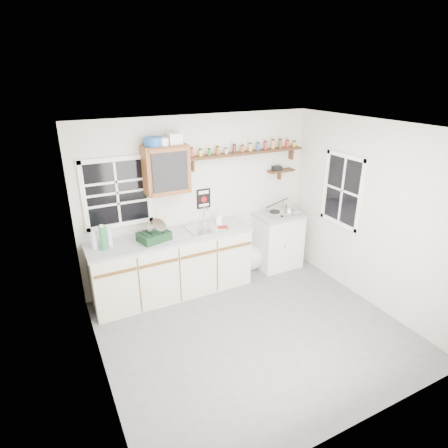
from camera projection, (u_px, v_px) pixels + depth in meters
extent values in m
cube|color=#565658|center=(253.00, 331.00, 4.74)|extent=(3.60, 3.20, 0.02)
cube|color=white|center=(261.00, 128.00, 3.78)|extent=(3.60, 3.20, 0.02)
cube|color=beige|center=(92.00, 278.00, 3.50)|extent=(0.02, 3.20, 2.50)
cube|color=beige|center=(372.00, 215.00, 5.02)|extent=(0.02, 3.20, 2.50)
cube|color=beige|center=(200.00, 201.00, 5.59)|extent=(3.60, 0.02, 2.50)
cube|color=beige|center=(364.00, 317.00, 2.93)|extent=(3.60, 0.02, 2.50)
cube|color=beige|center=(173.00, 266.00, 5.39)|extent=(2.27, 0.60, 0.88)
cube|color=gray|center=(171.00, 237.00, 5.22)|extent=(2.31, 0.62, 0.04)
cube|color=brown|center=(116.00, 273.00, 4.68)|extent=(0.53, 0.02, 0.03)
cube|color=brown|center=(159.00, 263.00, 4.92)|extent=(0.53, 0.02, 0.03)
cube|color=brown|center=(199.00, 254.00, 5.16)|extent=(0.53, 0.02, 0.03)
cube|color=brown|center=(235.00, 246.00, 5.39)|extent=(0.53, 0.02, 0.03)
cube|color=silver|center=(277.00, 241.00, 6.18)|extent=(0.70, 0.55, 0.88)
cube|color=gray|center=(279.00, 215.00, 6.01)|extent=(0.73, 0.57, 0.03)
cube|color=silver|center=(206.00, 228.00, 5.43)|extent=(0.52, 0.44, 0.03)
cylinder|color=silver|center=(204.00, 216.00, 5.54)|extent=(0.02, 0.02, 0.28)
cylinder|color=silver|center=(206.00, 209.00, 5.44)|extent=(0.02, 0.14, 0.02)
cube|color=brown|center=(166.00, 169.00, 5.01)|extent=(0.60, 0.30, 0.65)
cube|color=black|center=(170.00, 172.00, 4.87)|extent=(0.48, 0.02, 0.52)
cylinder|color=#194BA4|center=(153.00, 141.00, 4.80)|extent=(0.24, 0.24, 0.11)
cube|color=white|center=(175.00, 139.00, 4.92)|extent=(0.18, 0.15, 0.14)
cylinder|color=white|center=(164.00, 142.00, 4.82)|extent=(0.12, 0.12, 0.10)
cube|color=black|center=(246.00, 153.00, 5.56)|extent=(1.91, 0.18, 0.04)
cube|color=black|center=(192.00, 165.00, 5.27)|extent=(0.03, 0.10, 0.18)
cube|color=black|center=(291.00, 154.00, 5.99)|extent=(0.03, 0.10, 0.18)
cylinder|color=red|center=(192.00, 153.00, 5.16)|extent=(0.05, 0.05, 0.12)
cylinder|color=black|center=(191.00, 148.00, 5.13)|extent=(0.05, 0.05, 0.02)
cylinder|color=gold|center=(201.00, 153.00, 5.22)|extent=(0.06, 0.06, 0.09)
cylinder|color=black|center=(200.00, 149.00, 5.20)|extent=(0.05, 0.05, 0.02)
cylinder|color=#267226|center=(209.00, 152.00, 5.28)|extent=(0.05, 0.05, 0.08)
cylinder|color=black|center=(209.00, 149.00, 5.26)|extent=(0.04, 0.04, 0.02)
cylinder|color=#99591E|center=(218.00, 151.00, 5.33)|extent=(0.05, 0.05, 0.10)
cylinder|color=black|center=(218.00, 147.00, 5.31)|extent=(0.05, 0.05, 0.02)
cylinder|color=silver|center=(226.00, 151.00, 5.40)|extent=(0.05, 0.05, 0.07)
cylinder|color=black|center=(226.00, 148.00, 5.38)|extent=(0.04, 0.04, 0.02)
cylinder|color=#4C2614|center=(234.00, 149.00, 5.44)|extent=(0.05, 0.05, 0.12)
cylinder|color=black|center=(234.00, 144.00, 5.42)|extent=(0.05, 0.05, 0.02)
cylinder|color=#B24C19|center=(242.00, 149.00, 5.51)|extent=(0.05, 0.05, 0.09)
cylinder|color=black|center=(243.00, 145.00, 5.49)|extent=(0.05, 0.05, 0.02)
cylinder|color=gold|center=(250.00, 148.00, 5.56)|extent=(0.06, 0.06, 0.11)
cylinder|color=black|center=(250.00, 143.00, 5.54)|extent=(0.05, 0.05, 0.02)
cylinder|color=#334C8C|center=(258.00, 147.00, 5.62)|extent=(0.05, 0.05, 0.11)
cylinder|color=black|center=(258.00, 143.00, 5.59)|extent=(0.05, 0.05, 0.02)
cylinder|color=maroon|center=(266.00, 146.00, 5.67)|extent=(0.06, 0.06, 0.12)
cylinder|color=black|center=(266.00, 141.00, 5.64)|extent=(0.05, 0.05, 0.02)
cylinder|color=#BF8C3F|center=(273.00, 145.00, 5.72)|extent=(0.05, 0.05, 0.13)
cylinder|color=black|center=(273.00, 140.00, 5.70)|extent=(0.05, 0.05, 0.02)
cylinder|color=brown|center=(280.00, 144.00, 5.78)|extent=(0.05, 0.05, 0.13)
cylinder|color=black|center=(281.00, 139.00, 5.75)|extent=(0.05, 0.05, 0.02)
cylinder|color=red|center=(287.00, 144.00, 5.84)|extent=(0.05, 0.05, 0.11)
cylinder|color=black|center=(288.00, 140.00, 5.82)|extent=(0.04, 0.04, 0.02)
cylinder|color=gold|center=(294.00, 144.00, 5.90)|extent=(0.05, 0.05, 0.07)
cylinder|color=black|center=(294.00, 141.00, 5.89)|extent=(0.05, 0.05, 0.02)
cube|color=black|center=(281.00, 171.00, 5.97)|extent=(0.45, 0.15, 0.03)
cube|color=black|center=(279.00, 175.00, 6.04)|extent=(0.03, 0.08, 0.14)
cube|color=black|center=(277.00, 168.00, 5.92)|extent=(0.14, 0.10, 0.07)
cube|color=black|center=(204.00, 199.00, 5.58)|extent=(0.22, 0.01, 0.30)
cube|color=white|center=(204.00, 192.00, 5.54)|extent=(0.16, 0.00, 0.05)
cylinder|color=#A50C0C|center=(204.00, 199.00, 5.58)|extent=(0.09, 0.01, 0.09)
cube|color=white|center=(204.00, 205.00, 5.61)|extent=(0.16, 0.00, 0.04)
cube|color=black|center=(117.00, 193.00, 4.95)|extent=(0.85, 0.02, 0.90)
cube|color=white|center=(117.00, 193.00, 4.95)|extent=(0.93, 0.03, 0.98)
cube|color=black|center=(343.00, 190.00, 5.39)|extent=(0.02, 0.70, 1.00)
cube|color=white|center=(343.00, 190.00, 5.39)|extent=(0.03, 0.78, 1.08)
cylinder|color=silver|center=(94.00, 241.00, 4.79)|extent=(0.09, 0.09, 0.22)
cylinder|color=white|center=(93.00, 232.00, 4.74)|extent=(0.05, 0.05, 0.03)
cylinder|color=#287A41|center=(103.00, 238.00, 4.75)|extent=(0.09, 0.09, 0.31)
cylinder|color=white|center=(101.00, 226.00, 4.69)|extent=(0.05, 0.05, 0.03)
cylinder|color=silver|center=(109.00, 237.00, 4.86)|extent=(0.08, 0.08, 0.24)
cylinder|color=white|center=(108.00, 228.00, 4.81)|extent=(0.04, 0.04, 0.03)
cube|color=black|center=(154.00, 236.00, 5.04)|extent=(0.46, 0.39, 0.12)
cylinder|color=silver|center=(157.00, 227.00, 5.02)|extent=(0.32, 0.33, 0.24)
imported|color=white|center=(219.00, 218.00, 5.58)|extent=(0.10, 0.10, 0.18)
cube|color=maroon|center=(223.00, 228.00, 5.44)|extent=(0.17, 0.15, 0.02)
cube|color=silver|center=(282.00, 212.00, 6.00)|extent=(0.58, 0.35, 0.07)
cylinder|color=black|center=(275.00, 211.00, 5.92)|extent=(0.17, 0.17, 0.01)
cylinder|color=black|center=(289.00, 209.00, 6.04)|extent=(0.17, 0.17, 0.01)
cylinder|color=silver|center=(289.00, 206.00, 6.02)|extent=(0.18, 0.18, 0.11)
cylinder|color=black|center=(277.00, 203.00, 6.00)|extent=(0.34, 0.15, 0.18)
ellipsoid|color=silver|center=(251.00, 258.00, 6.15)|extent=(0.41, 0.37, 0.43)
cone|color=silver|center=(253.00, 247.00, 6.09)|extent=(0.12, 0.12, 0.12)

